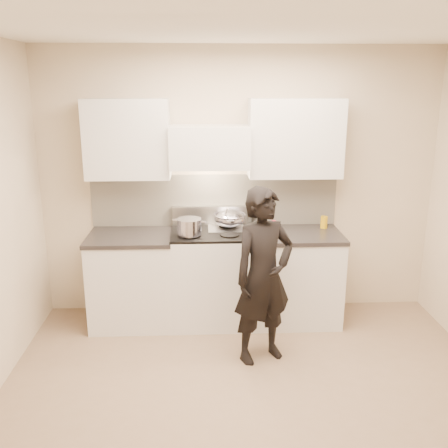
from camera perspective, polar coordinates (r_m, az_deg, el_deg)
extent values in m
plane|color=#816A54|center=(4.01, 3.49, -19.89)|extent=(4.00, 4.00, 0.00)
cube|color=beige|center=(5.10, 1.72, 4.63)|extent=(4.00, 0.04, 2.70)
cube|color=beige|center=(1.83, 10.15, -17.37)|extent=(4.00, 0.04, 2.70)
cube|color=white|center=(3.28, 4.33, 21.89)|extent=(4.00, 3.50, 0.02)
cube|color=beige|center=(5.11, -1.09, 2.76)|extent=(2.50, 0.02, 0.53)
cube|color=#A5A5A5|center=(5.11, -1.63, 0.97)|extent=(0.76, 0.08, 0.20)
cube|color=silver|center=(4.82, -1.67, 8.80)|extent=(0.76, 0.40, 0.40)
cylinder|color=#B4B4CC|center=(4.67, -1.61, 6.33)|extent=(0.66, 0.02, 0.02)
cube|color=silver|center=(4.93, 8.14, 9.68)|extent=(0.90, 0.33, 0.75)
cube|color=silver|center=(4.90, -10.97, 9.51)|extent=(0.80, 0.33, 0.75)
cube|color=silver|center=(5.14, 3.16, 1.85)|extent=(0.08, 0.01, 0.12)
cube|color=silver|center=(5.03, -1.53, -6.13)|extent=(0.76, 0.65, 0.92)
cube|color=black|center=(4.87, -1.57, -0.98)|extent=(0.76, 0.65, 0.02)
cube|color=silver|center=(4.99, 0.25, -0.40)|extent=(0.36, 0.34, 0.01)
cylinder|color=#B4B4CC|center=(4.64, -1.49, -3.83)|extent=(0.62, 0.02, 0.02)
cylinder|color=black|center=(4.72, -3.72, -1.31)|extent=(0.18, 0.18, 0.01)
cylinder|color=black|center=(4.73, 0.65, -1.25)|extent=(0.18, 0.18, 0.01)
cylinder|color=black|center=(5.01, -3.66, -0.29)|extent=(0.18, 0.18, 0.01)
cylinder|color=black|center=(5.02, 0.46, -0.24)|extent=(0.18, 0.18, 0.01)
cube|color=silver|center=(5.12, 7.86, -6.13)|extent=(0.90, 0.65, 0.88)
cube|color=black|center=(4.96, 8.06, -1.20)|extent=(0.92, 0.67, 0.04)
cube|color=silver|center=(5.08, -10.40, -6.39)|extent=(0.80, 0.65, 0.88)
cube|color=black|center=(4.93, -10.67, -1.44)|extent=(0.82, 0.67, 0.04)
ellipsoid|color=#B4B4CC|center=(4.94, 0.66, 0.60)|extent=(0.31, 0.31, 0.17)
torus|color=#B4B4CC|center=(4.93, 0.66, 1.04)|extent=(0.32, 0.32, 0.01)
ellipsoid|color=beige|center=(4.94, 0.66, 0.50)|extent=(0.17, 0.17, 0.08)
cylinder|color=silver|center=(4.80, 0.23, 1.26)|extent=(0.04, 0.23, 0.16)
cylinder|color=#B4B4CC|center=(4.70, -3.98, -0.31)|extent=(0.29, 0.29, 0.15)
cube|color=#B4B4CC|center=(4.73, -5.60, 0.48)|extent=(0.05, 0.04, 0.01)
cube|color=#B4B4CC|center=(4.65, -2.36, 0.26)|extent=(0.05, 0.04, 0.01)
cylinder|color=#A5A5A5|center=(5.12, 3.77, 0.55)|extent=(0.10, 0.10, 0.15)
cylinder|color=black|center=(5.11, 4.05, 1.36)|extent=(0.01, 0.01, 0.26)
cylinder|color=silver|center=(5.12, 3.92, 1.40)|extent=(0.01, 0.01, 0.26)
cylinder|color=#A5A5A5|center=(5.12, 3.71, 1.41)|extent=(0.01, 0.01, 0.26)
cylinder|color=black|center=(5.11, 3.55, 1.38)|extent=(0.01, 0.01, 0.26)
cylinder|color=#A5A5A5|center=(5.09, 3.53, 1.33)|extent=(0.01, 0.01, 0.26)
cylinder|color=silver|center=(5.08, 3.66, 1.29)|extent=(0.01, 0.01, 0.26)
cylinder|color=black|center=(5.08, 3.87, 1.28)|extent=(0.01, 0.01, 0.26)
cylinder|color=#A5A5A5|center=(5.09, 4.03, 1.31)|extent=(0.01, 0.01, 0.26)
cylinder|color=#C55F27|center=(5.03, 5.71, -0.24)|extent=(0.04, 0.04, 0.07)
cylinder|color=red|center=(5.02, 5.72, 0.26)|extent=(0.04, 0.04, 0.02)
cylinder|color=#C5950B|center=(5.15, 11.36, 0.21)|extent=(0.07, 0.07, 0.12)
imported|color=black|center=(4.25, 4.53, -5.97)|extent=(0.66, 0.57, 1.53)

